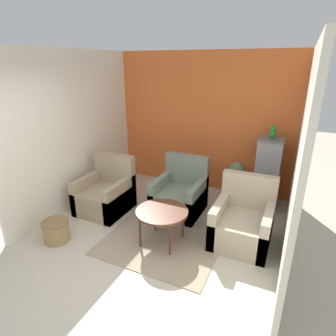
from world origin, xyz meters
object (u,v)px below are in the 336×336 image
Objects in this scene: coffee_table at (162,213)px; wicker_basket at (56,230)px; armchair_middle at (180,195)px; parrot at (273,133)px; armchair_right at (243,223)px; birdcage at (267,174)px; armchair_left at (106,194)px; potted_plant at (236,176)px.

coffee_table is 1.92× the size of wicker_basket.
coffee_table is 1.02m from armchair_middle.
armchair_right is at bearing -96.77° from parrot.
armchair_middle is 4.14× the size of parrot.
wicker_basket is at bearing -156.68° from coffee_table.
birdcage is at bearing 31.52° from armchair_middle.
parrot reaches higher than birdcage.
armchair_right is at bearing 26.43° from coffee_table.
wicker_basket is (-2.67, -2.45, -0.47)m from birdcage.
wicker_basket is (-0.10, -1.10, -0.13)m from armchair_left.
armchair_right is 4.14× the size of parrot.
parrot reaches higher than potted_plant.
birdcage is 1.70× the size of potted_plant.
parrot is at bearing 31.58° from armchair_middle.
armchair_right is 1.42m from potted_plant.
armchair_left is at bearing -178.58° from armchair_right.
armchair_middle reaches higher than coffee_table.
armchair_left is at bearing -152.23° from birdcage.
parrot reaches higher than coffee_table.
armchair_left is 1.00× the size of armchair_right.
armchair_right is (2.42, 0.06, 0.00)m from armchair_left.
birdcage reaches higher than armchair_middle.
armchair_middle is (1.22, 0.53, 0.00)m from armchair_left.
potted_plant is at bearing 70.89° from coffee_table.
armchair_middle is (-1.20, 0.47, 0.00)m from armchair_right.
parrot reaches higher than armchair_middle.
armchair_middle is at bearing 97.60° from coffee_table.
potted_plant reaches higher than coffee_table.
parrot is 0.59× the size of wicker_basket.
potted_plant is (-0.57, 0.05, -0.16)m from birdcage.
armchair_middle is at bearing 158.67° from armchair_right.
birdcage is (1.22, 1.82, 0.15)m from coffee_table.
armchair_left is at bearing 160.93° from coffee_table.
armchair_middle reaches higher than potted_plant.
parrot reaches higher than wicker_basket.
armchair_left is 3.11m from parrot.
armchair_right reaches higher than coffee_table.
coffee_table is 0.78× the size of armchair_right.
birdcage reaches higher than coffee_table.
armchair_left is 4.14× the size of parrot.
birdcage is (2.57, 1.36, 0.34)m from armchair_left.
birdcage is 3.66m from wicker_basket.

